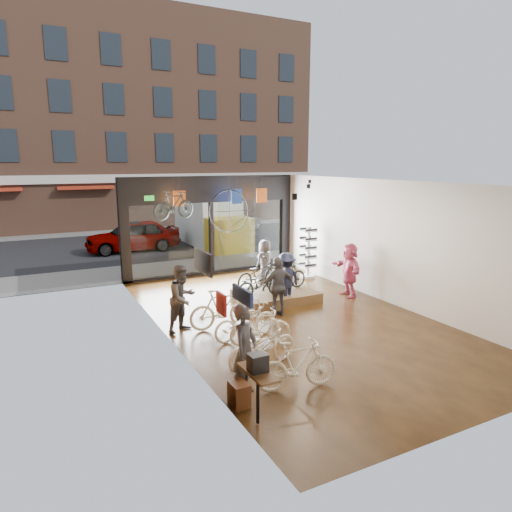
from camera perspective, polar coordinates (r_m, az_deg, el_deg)
ground_plane at (r=13.03m, az=4.35°, el=-7.84°), size 7.00×12.00×0.04m
ceiling at (r=12.29m, az=4.63°, el=9.28°), size 7.00×12.00×0.04m
wall_left at (r=11.13m, az=-11.17°, el=-1.15°), size 0.04×12.00×3.80m
wall_right at (r=14.64m, az=16.33°, el=1.68°), size 0.04×12.00×3.80m
wall_back at (r=8.19m, az=27.19°, el=-6.94°), size 7.00×0.04×3.80m
storefront at (r=17.84m, az=-5.63°, el=3.83°), size 7.00×0.26×3.80m
exit_sign at (r=16.88m, az=-13.22°, el=7.06°), size 0.35×0.06×0.18m
street_road at (r=26.62m, az=-12.67°, el=2.05°), size 30.00×18.00×0.02m
sidewalk_near at (r=19.28m, az=-6.83°, el=-1.17°), size 30.00×2.40×0.12m
sidewalk_far at (r=30.46m, az=-14.58°, el=3.29°), size 30.00×2.00×0.12m
opposite_building at (r=32.71m, az=-16.23°, el=15.96°), size 26.00×5.00×14.00m
street_car at (r=23.21m, az=-15.14°, el=2.49°), size 4.51×1.81×1.54m
box_truck at (r=23.31m, az=-5.24°, el=4.10°), size 2.13×6.39×2.52m
floor_bike_1 at (r=9.06m, az=5.15°, el=-13.40°), size 1.72×0.76×1.00m
floor_bike_2 at (r=9.96m, az=0.83°, el=-11.18°), size 1.82×0.87×0.92m
floor_bike_3 at (r=11.04m, az=0.56°, el=-8.88°), size 1.56×0.79×0.90m
floor_bike_4 at (r=11.43m, az=-1.35°, el=-8.09°), size 1.81×0.80×0.92m
floor_bike_5 at (r=12.11m, az=-4.24°, el=-6.58°), size 1.82×0.63×1.08m
display_platform at (r=14.57m, az=2.49°, el=-4.98°), size 2.40×1.80×0.30m
display_bike_left at (r=13.69m, az=0.62°, el=-3.44°), size 1.81×0.88×0.91m
display_bike_mid at (r=14.59m, az=3.81°, el=-2.50°), size 1.56×0.58×0.91m
display_bike_right at (r=14.77m, az=0.31°, el=-2.21°), size 1.92×1.12×0.95m
customer_0 at (r=8.69m, az=-1.42°, el=-11.65°), size 0.77×0.75×1.78m
customer_1 at (r=11.94m, az=-9.17°, el=-5.21°), size 1.08×1.00×1.77m
customer_2 at (r=12.93m, az=2.82°, el=-3.87°), size 1.01×0.43×1.72m
customer_3 at (r=14.00m, az=3.79°, el=-2.86°), size 1.18×0.88×1.63m
customer_4 at (r=16.37m, az=1.11°, el=-0.74°), size 0.89×0.70×1.60m
customer_5 at (r=15.15m, az=11.57°, el=-1.69°), size 0.80×1.70×1.76m
sunglasses_rack at (r=17.27m, az=6.50°, el=0.39°), size 0.68×0.61×1.93m
wall_merch at (r=8.19m, az=-3.14°, el=-10.08°), size 0.40×2.40×2.60m
penny_farthing at (r=16.92m, az=-2.32°, el=5.49°), size 1.99×0.06×1.59m
hung_bike at (r=15.38m, az=-10.27°, el=6.28°), size 1.64×0.93×0.95m
jersey_left at (r=16.47m, az=-9.54°, el=7.09°), size 0.45×0.03×0.55m
jersey_mid at (r=17.27m, az=-2.44°, el=7.45°), size 0.45×0.03×0.55m
jersey_right at (r=17.74m, az=0.72°, el=7.58°), size 0.45×0.03×0.55m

